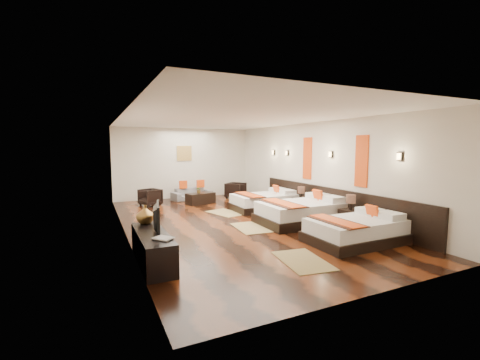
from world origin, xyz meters
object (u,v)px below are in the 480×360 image
bed_near (356,230)px  armchair_right (236,190)px  nightstand_a (350,217)px  tv (153,217)px  sofa (192,194)px  figurine (145,214)px  tv_console (153,248)px  book (158,240)px  table_plant (199,190)px  coffee_table (201,198)px  nightstand_b (301,204)px  bed_mid (302,212)px  bed_far (264,201)px  armchair_left (150,197)px

bed_near → armchair_right: (0.10, 6.48, 0.05)m
nightstand_a → tv: 4.92m
nightstand_a → sofa: nightstand_a is taller
figurine → tv_console: bearing=-90.0°
book → armchair_right: (4.30, 6.41, -0.25)m
bed_near → table_plant: size_ratio=8.48×
coffee_table → nightstand_a: bearing=-64.8°
book → coffee_table: bearing=65.8°
nightstand_a → figurine: size_ratio=2.33×
nightstand_a → figurine: bearing=175.1°
nightstand_a → bed_near: bearing=-128.6°
nightstand_b → bed_mid: bearing=-124.6°
bed_mid → tv_console: (-4.20, -1.30, -0.03)m
bed_mid → armchair_right: bearing=88.8°
nightstand_b → book: size_ratio=2.64×
book → table_plant: table_plant is taller
table_plant → bed_far: bearing=-48.2°
tv → figurine: bearing=15.3°
tv_console → nightstand_b: bearing=25.7°
nightstand_b → armchair_right: 3.54m
armchair_left → bed_mid: bearing=14.1°
bed_near → nightstand_a: (0.75, 0.94, 0.03)m
tv → coffee_table: tv is taller
nightstand_b → armchair_left: (-4.04, 3.32, 0.00)m
armchair_right → tv: bearing=-165.9°
bed_far → sofa: (-1.58, 2.94, -0.04)m
tv_console → tv: bearing=69.0°
sofa → bed_near: bearing=-89.5°
bed_mid → coffee_table: size_ratio=2.32×
bed_near → bed_far: bearing=90.0°
nightstand_b → armchair_left: nightstand_b is taller
bed_far → armchair_right: size_ratio=2.96×
tv → bed_far: bearing=-41.5°
bed_near → tv: size_ratio=2.39×
nightstand_a → tv: bearing=-177.9°
nightstand_b → tv_console: nightstand_b is taller
armchair_left → table_plant: size_ratio=2.68×
bed_far → tv: (-4.15, -3.23, 0.53)m
bed_mid → sofa: 5.25m
nightstand_b → book: nightstand_b is taller
tv → table_plant: tv is taller
figurine → armchair_left: 5.06m
armchair_left → coffee_table: armchair_left is taller
nightstand_a → nightstand_b: size_ratio=1.04×
armchair_right → sofa: bearing=125.7°
armchair_right → table_plant: size_ratio=2.87×
bed_near → tv: tv is taller
bed_far → sofa: bed_far is taller
figurine → sofa: figurine is taller
figurine → sofa: bearing=64.8°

